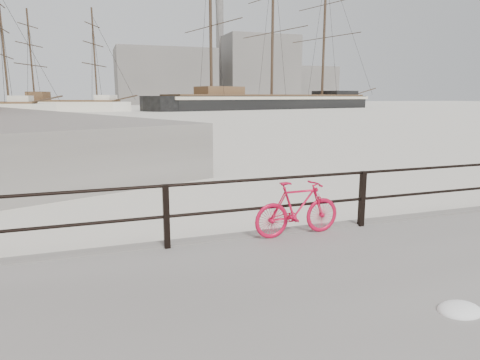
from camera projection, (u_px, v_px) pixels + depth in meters
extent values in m
plane|color=white|center=(355.00, 242.00, 7.94)|extent=(400.00, 400.00, 0.00)
imported|color=red|center=(298.00, 208.00, 7.12)|extent=(1.55, 0.30, 0.93)
ellipsoid|color=white|center=(460.00, 303.00, 4.64)|extent=(0.50, 0.40, 0.18)
cube|color=gray|center=(166.00, 77.00, 142.43)|extent=(32.00, 18.00, 18.00)
cube|color=gray|center=(258.00, 71.00, 157.74)|extent=(26.00, 20.00, 24.00)
cube|color=gray|center=(307.00, 85.00, 170.74)|extent=(20.00, 16.00, 14.00)
cylinder|color=gray|center=(220.00, 42.00, 156.27)|extent=(2.80, 2.80, 44.00)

